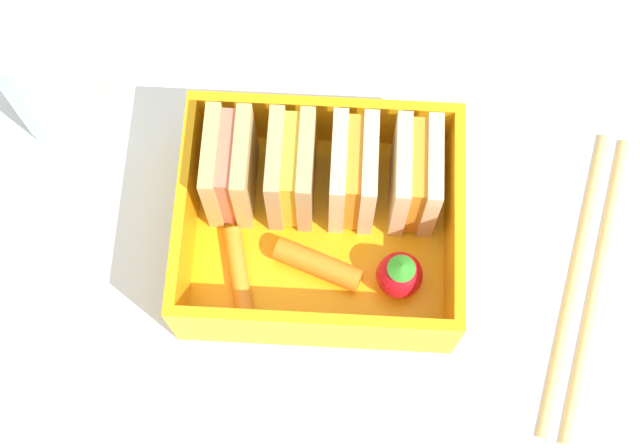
{
  "coord_description": "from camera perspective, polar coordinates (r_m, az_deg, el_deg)",
  "views": [
    {
      "loc": [
        0.89,
        -16.88,
        50.54
      ],
      "look_at": [
        0.0,
        0.0,
        2.7
      ],
      "focal_mm": 50.0,
      "sensor_mm": 36.0,
      "label": 1
    }
  ],
  "objects": [
    {
      "name": "carrot_stick_far_left",
      "position": [
        0.51,
        -0.22,
        -2.6
      ],
      "size": [
        5.3,
        3.07,
        1.4
      ],
      "primitive_type": "cylinder",
      "rotation": [
        1.57,
        0.0,
        1.22
      ],
      "color": "orange",
      "rests_on": "bento_tray"
    },
    {
      "name": "chopstick_pair",
      "position": [
        0.54,
        16.67,
        -3.48
      ],
      "size": [
        6.37,
        19.08,
        0.7
      ],
      "color": "#D9B673",
      "rests_on": "ground_plane"
    },
    {
      "name": "bento_rim",
      "position": [
        0.5,
        0.0,
        0.3
      ],
      "size": [
        15.7,
        13.06,
        4.56
      ],
      "color": "#F6A612",
      "rests_on": "bento_tray"
    },
    {
      "name": "carrot_stick_left",
      "position": [
        0.51,
        -5.26,
        -2.95
      ],
      "size": [
        2.09,
        5.07,
        1.01
      ],
      "primitive_type": "cylinder",
      "rotation": [
        1.57,
        0.0,
        0.23
      ],
      "color": "orange",
      "rests_on": "bento_tray"
    },
    {
      "name": "sandwich_left",
      "position": [
        0.51,
        -5.77,
        3.59
      ],
      "size": [
        2.51,
        5.06,
        6.16
      ],
      "color": "tan",
      "rests_on": "bento_tray"
    },
    {
      "name": "sandwich_center_right",
      "position": [
        0.5,
        6.09,
        3.02
      ],
      "size": [
        2.51,
        5.06,
        6.16
      ],
      "color": "beige",
      "rests_on": "bento_tray"
    },
    {
      "name": "bento_tray",
      "position": [
        0.53,
        0.0,
        -0.76
      ],
      "size": [
        15.7,
        13.06,
        1.2
      ],
      "primitive_type": "cube",
      "color": "#F6A612",
      "rests_on": "ground_plane"
    },
    {
      "name": "sandwich_center",
      "position": [
        0.5,
        2.14,
        3.23
      ],
      "size": [
        2.51,
        5.06,
        6.16
      ],
      "color": "beige",
      "rests_on": "bento_tray"
    },
    {
      "name": "drinking_glass",
      "position": [
        0.55,
        -16.86,
        9.42
      ],
      "size": [
        6.03,
        6.03,
        9.53
      ],
      "primitive_type": "cylinder",
      "color": "silver",
      "rests_on": "ground_plane"
    },
    {
      "name": "strawberry_far_left",
      "position": [
        0.5,
        5.12,
        -3.25
      ],
      "size": [
        2.65,
        2.65,
        3.25
      ],
      "color": "red",
      "rests_on": "bento_tray"
    },
    {
      "name": "sandwich_center_left",
      "position": [
        0.5,
        -1.83,
        3.42
      ],
      "size": [
        2.51,
        5.06,
        6.16
      ],
      "color": "tan",
      "rests_on": "bento_tray"
    },
    {
      "name": "ground_plane",
      "position": [
        0.54,
        0.0,
        -1.3
      ],
      "size": [
        120.0,
        120.0,
        2.0
      ],
      "primitive_type": "cube",
      "color": "silver"
    }
  ]
}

